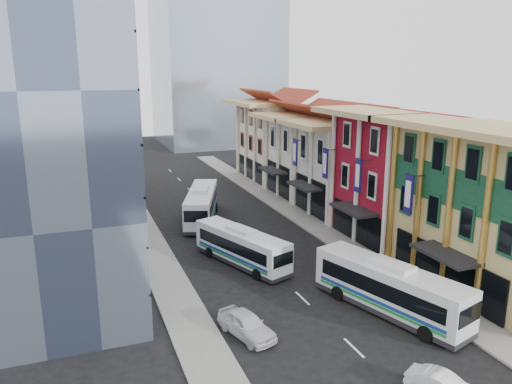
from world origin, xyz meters
name	(u,v)px	position (x,y,z in m)	size (l,w,h in m)	color
ground	(363,357)	(0.00, 0.00, 0.00)	(200.00, 200.00, 0.00)	black
sidewalk_right	(318,228)	(8.50, 22.00, 0.07)	(3.00, 90.00, 0.15)	slate
sidewalk_left	(152,248)	(-8.50, 22.00, 0.07)	(3.00, 90.00, 0.15)	slate
shophouse_tan	(495,210)	(14.00, 5.00, 6.00)	(8.00, 14.00, 12.00)	tan
shophouse_red	(395,177)	(14.00, 17.00, 6.00)	(8.00, 10.00, 12.00)	maroon
shophouse_cream_near	(344,169)	(14.00, 26.50, 5.00)	(8.00, 9.00, 10.00)	silver
shophouse_cream_mid	(308,156)	(14.00, 35.50, 5.00)	(8.00, 9.00, 10.00)	silver
shophouse_cream_far	(277,141)	(14.00, 46.00, 5.50)	(8.00, 12.00, 11.00)	silver
office_tower	(32,84)	(-17.00, 19.00, 15.00)	(12.00, 26.00, 30.00)	#434E6A
office_block_far	(59,146)	(-16.00, 42.00, 7.00)	(10.00, 18.00, 14.00)	gray
bus_left_near	(242,246)	(-2.00, 15.64, 1.62)	(2.37, 10.12, 3.25)	silver
bus_left_far	(202,204)	(-2.00, 28.89, 1.85)	(2.70, 11.54, 3.70)	silver
bus_right	(390,287)	(4.51, 4.03, 1.83)	(2.68, 11.43, 3.66)	silver
sedan_left	(246,324)	(-5.50, 4.57, 0.76)	(1.81, 4.48, 1.52)	silver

